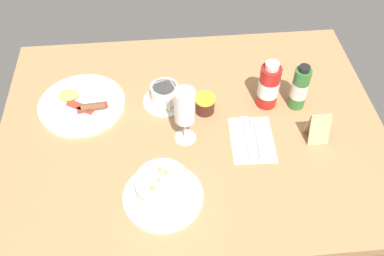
{
  "coord_description": "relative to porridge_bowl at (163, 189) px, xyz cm",
  "views": [
    {
      "loc": [
        -7.74,
        -83.16,
        92.33
      ],
      "look_at": [
        -0.44,
        -5.75,
        5.61
      ],
      "focal_mm": 40.57,
      "sensor_mm": 36.0,
      "label": 1
    }
  ],
  "objects": [
    {
      "name": "cutlery_setting",
      "position": [
        25.68,
        17.25,
        -3.57
      ],
      "size": [
        12.63,
        17.44,
        0.9
      ],
      "color": "white",
      "rests_on": "ground_plane"
    },
    {
      "name": "breakfast_plate",
      "position": [
        -22.66,
        34.7,
        -2.94
      ],
      "size": [
        25.68,
        25.68,
        3.7
      ],
      "color": "white",
      "rests_on": "ground_plane"
    },
    {
      "name": "menu_card",
      "position": [
        43.35,
        15.84,
        0.8
      ],
      "size": [
        5.72,
        5.2,
        9.38
      ],
      "color": "tan",
      "rests_on": "ground_plane"
    },
    {
      "name": "sauce_bottle_green",
      "position": [
        41.18,
        29.06,
        3.09
      ],
      "size": [
        4.91,
        4.91,
        14.97
      ],
      "color": "#337233",
      "rests_on": "ground_plane"
    },
    {
      "name": "wine_glass",
      "position": [
        7.13,
        19.26,
        7.86
      ],
      "size": [
        6.07,
        6.07,
        17.67
      ],
      "color": "white",
      "rests_on": "ground_plane"
    },
    {
      "name": "coffee_cup",
      "position": [
        2.3,
        34.12,
        -0.97
      ],
      "size": [
        13.35,
        13.58,
        6.16
      ],
      "color": "white",
      "rests_on": "ground_plane"
    },
    {
      "name": "jam_jar",
      "position": [
        13.73,
        29.29,
        -1.12
      ],
      "size": [
        6.01,
        6.01,
        5.37
      ],
      "color": "#421E18",
      "rests_on": "ground_plane"
    },
    {
      "name": "porridge_bowl",
      "position": [
        0.0,
        0.0,
        0.0
      ],
      "size": [
        20.06,
        20.06,
        8.78
      ],
      "color": "white",
      "rests_on": "ground_plane"
    },
    {
      "name": "sauce_bottle_red",
      "position": [
        32.42,
        30.66,
        3.22
      ],
      "size": [
        6.17,
        6.17,
        15.5
      ],
      "color": "#B21E19",
      "rests_on": "ground_plane"
    },
    {
      "name": "ground_plane",
      "position": [
        9.32,
        23.49,
        -5.34
      ],
      "size": [
        110.0,
        84.0,
        3.0
      ],
      "primitive_type": "cube",
      "color": "#B27F51"
    }
  ]
}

